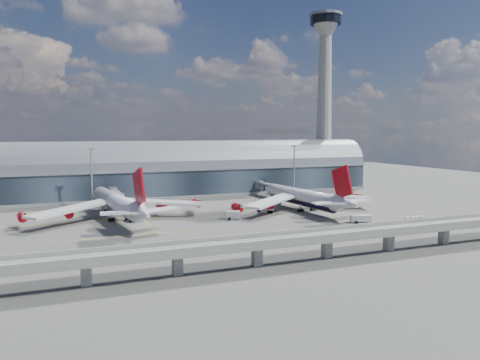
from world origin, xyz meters
name	(u,v)px	position (x,y,z in m)	size (l,w,h in m)	color
ground	(246,220)	(0.00, 0.00, 0.00)	(500.00, 500.00, 0.00)	#474744
taxi_lines	(225,211)	(0.00, 22.11, 0.01)	(200.00, 80.12, 0.01)	gold
terminal	(188,173)	(0.00, 77.99, 11.34)	(200.00, 30.00, 28.00)	#1C252F
control_tower	(324,99)	(85.00, 83.00, 51.64)	(19.00, 19.00, 103.00)	gray
guideway	(327,238)	(0.00, -55.00, 5.29)	(220.00, 8.50, 7.20)	gray
floodlight_mast_left	(92,175)	(-50.00, 55.00, 13.63)	(3.00, 0.70, 25.70)	gray
floodlight_mast_right	(294,169)	(50.00, 55.00, 13.63)	(3.00, 0.70, 25.70)	gray
airliner_left	(118,203)	(-43.53, 18.62, 6.24)	(68.19, 71.72, 21.85)	white
airliner_right	(304,197)	(30.77, 10.90, 5.46)	(63.53, 66.42, 21.06)	white
jet_bridge_left	(115,194)	(-40.32, 53.12, 5.18)	(4.40, 28.00, 7.25)	gray
jet_bridge_right	(269,187)	(34.12, 51.18, 5.18)	(4.40, 32.00, 7.25)	gray
service_truck_0	(133,217)	(-39.09, 14.37, 1.49)	(3.21, 7.22, 2.89)	beige
service_truck_1	(233,215)	(-3.64, 3.95, 1.56)	(5.88, 4.33, 3.10)	beige
service_truck_2	(361,219)	(36.87, -19.43, 1.41)	(7.75, 4.43, 2.70)	beige
service_truck_3	(265,208)	(13.94, 12.97, 1.60)	(5.87, 6.64, 3.12)	beige
service_truck_4	(263,204)	(18.13, 23.78, 1.66)	(4.03, 6.15, 3.28)	beige
service_truck_5	(273,201)	(27.00, 32.02, 1.42)	(6.04, 4.98, 2.78)	beige
cargo_train_0	(168,253)	(-38.36, -38.93, 0.96)	(8.07, 5.49, 1.85)	gray
cargo_train_1	(415,219)	(57.52, -24.16, 0.78)	(8.98, 1.87, 1.49)	gray
cargo_train_2	(364,232)	(26.08, -35.77, 0.83)	(7.14, 1.50, 1.60)	gray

